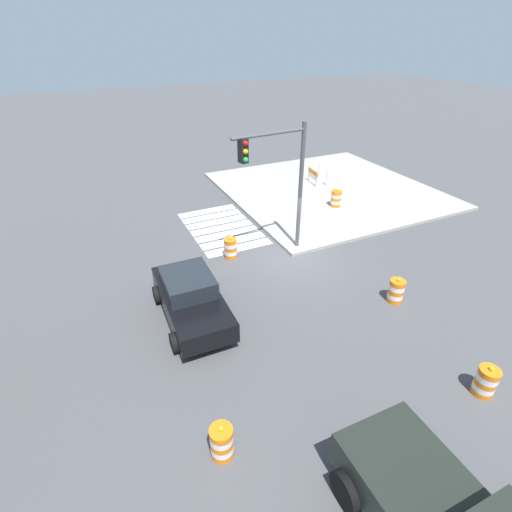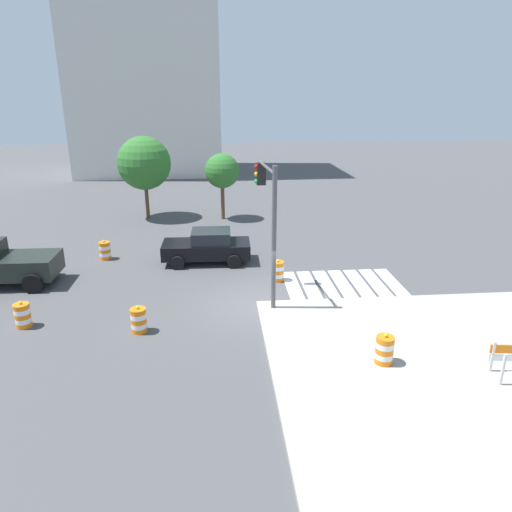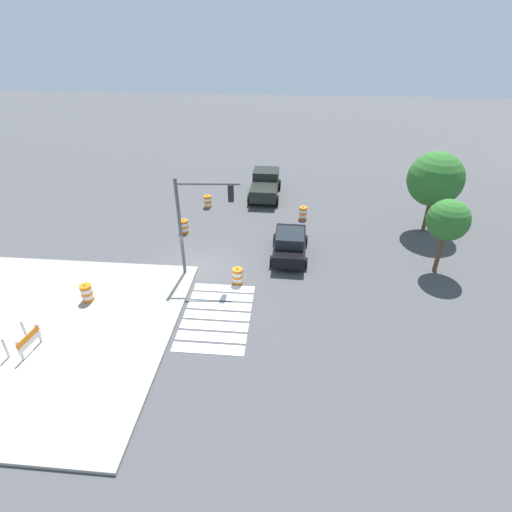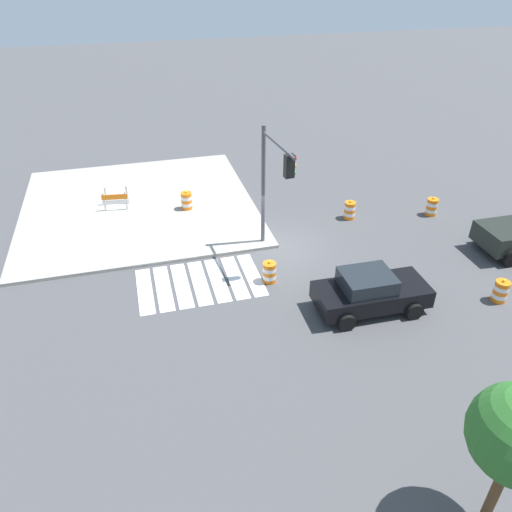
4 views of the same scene
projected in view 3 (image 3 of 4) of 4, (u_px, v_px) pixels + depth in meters
The scene contains 14 objects.
ground_plane at pixel (198, 269), 22.65m from camera, with size 120.00×120.00×0.00m, color #474749.
sidewalk_corner at pixel (40, 333), 17.96m from camera, with size 12.00×12.00×0.15m, color #9E998E.
crosswalk_stripes at pixel (217, 316), 19.10m from camera, with size 5.10×3.20×0.02m.
sports_car at pixel (290, 244), 23.52m from camera, with size 4.34×2.22×1.63m.
pickup_truck at pixel (265, 184), 31.59m from camera, with size 5.18×2.40×1.92m.
traffic_barrel_near_corner at pixel (303, 213), 28.07m from camera, with size 0.56×0.56×1.02m.
traffic_barrel_crosswalk_end at pixel (208, 201), 29.84m from camera, with size 0.56×0.56×1.02m.
traffic_barrel_median_near at pixel (238, 276), 21.22m from camera, with size 0.56×0.56×1.02m.
traffic_barrel_median_far at pixel (184, 226), 26.27m from camera, with size 0.56×0.56×1.02m.
traffic_barrel_on_sidewalk at pixel (87, 293), 19.68m from camera, with size 0.56×0.56×1.02m.
construction_barricade at pixel (26, 340), 16.64m from camera, with size 1.33×0.93×1.00m.
traffic_light_pole at pixel (201, 211), 20.16m from camera, with size 0.60×3.28×5.50m.
street_tree_streetside_near at pixel (448, 220), 20.88m from camera, with size 2.23×2.23×4.30m.
street_tree_streetside_mid at pixel (435, 179), 24.85m from camera, with size 3.44×3.44×5.36m.
Camera 3 is at (18.62, 5.01, 12.36)m, focal length 27.73 mm.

